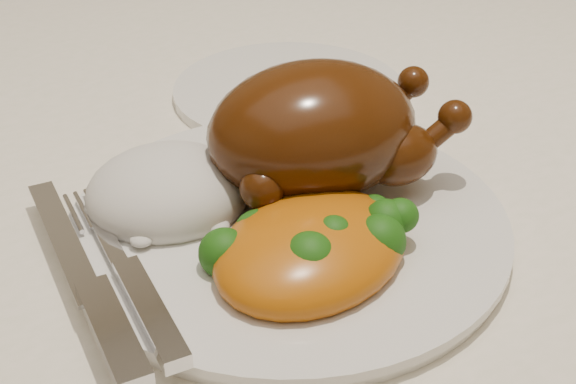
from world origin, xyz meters
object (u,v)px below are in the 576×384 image
dining_table (154,336)px  side_plate (289,91)px  roast_chicken (319,130)px  dinner_plate (288,226)px

dining_table → side_plate: bearing=33.7°
dining_table → roast_chicken: bearing=-17.5°
side_plate → roast_chicken: roast_chicken is taller
dining_table → roast_chicken: (0.11, -0.04, 0.16)m
dining_table → roast_chicken: size_ratio=9.04×
dining_table → dinner_plate: (0.08, -0.06, 0.11)m
roast_chicken → dinner_plate: bearing=-137.5°
dinner_plate → side_plate: (0.10, 0.18, -0.00)m
dining_table → dinner_plate: bearing=-37.9°
side_plate → roast_chicken: bearing=-111.7°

